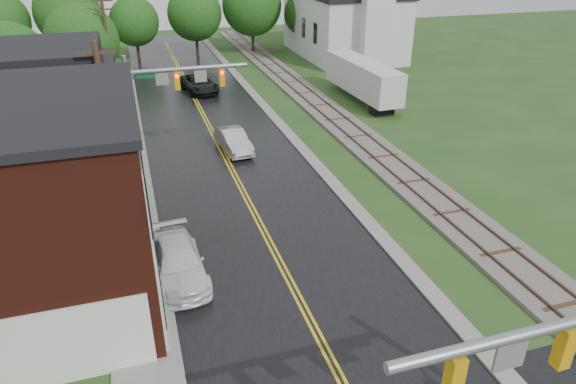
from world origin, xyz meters
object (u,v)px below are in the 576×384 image
utility_pole_b (108,127)px  pickup_white (178,262)px  tree_left_c (13,64)px  semi_trailer (363,78)px  traffic_signal_far (165,91)px  utility_pole_c (108,45)px  sedan_silver (233,141)px  suv_dark (199,84)px  church (348,6)px  tree_left_e (84,42)px

utility_pole_b → pickup_white: bearing=-72.2°
tree_left_c → semi_trailer: bearing=-6.8°
traffic_signal_far → utility_pole_b: (-3.33, -5.00, -0.25)m
pickup_white → semi_trailer: 28.68m
utility_pole_c → tree_left_c: bearing=-149.8°
traffic_signal_far → sedan_silver: 6.17m
suv_dark → semi_trailer: size_ratio=0.51×
sedan_silver → pickup_white: bearing=-117.8°
church → utility_pole_c: bearing=-160.0°
church → pickup_white: bearing=-122.2°
utility_pole_c → sedan_silver: 17.84m
traffic_signal_far → pickup_white: 12.94m
pickup_white → suv_dark: bearing=76.1°
church → sedan_silver: 32.23m
tree_left_e → pickup_white: (4.35, -31.09, -4.07)m
traffic_signal_far → tree_left_e: (-5.38, 18.90, -0.16)m
utility_pole_c → suv_dark: bearing=-1.4°
sedan_silver → tree_left_c: bearing=135.3°
church → traffic_signal_far: church is taller
church → suv_dark: (-19.20, -9.92, -5.06)m
church → utility_pole_b: 41.55m
church → tree_left_e: size_ratio=2.45×
traffic_signal_far → sedan_silver: bearing=17.7°
tree_left_c → sedan_silver: tree_left_c is taller
sedan_silver → suv_dark: bearing=83.6°
utility_pole_c → semi_trailer: utility_pole_c is taller
utility_pole_c → pickup_white: utility_pole_c is taller
tree_left_e → semi_trailer: tree_left_e is taller
tree_left_e → semi_trailer: (23.02, -9.37, -2.70)m
traffic_signal_far → tree_left_c: (-10.38, 12.90, -0.46)m
utility_pole_c → sedan_silver: (7.60, -15.64, -3.99)m
traffic_signal_far → sedan_silver: size_ratio=1.64×
utility_pole_b → pickup_white: 8.53m
utility_pole_b → tree_left_e: utility_pole_b is taller
sedan_silver → semi_trailer: semi_trailer is taller
traffic_signal_far → suv_dark: traffic_signal_far is taller
utility_pole_b → utility_pole_c: same height
suv_dark → pickup_white: 29.49m
traffic_signal_far → utility_pole_c: (-3.33, 17.00, -0.25)m
suv_dark → pickup_white: (-5.30, -29.01, -0.03)m
sedan_silver → pickup_white: 14.55m
utility_pole_c → semi_trailer: bearing=-19.6°
sedan_silver → traffic_signal_far: bearing=-168.7°
sedan_silver → semi_trailer: (13.38, 8.17, 1.38)m
tree_left_c → pickup_white: bearing=-69.6°
church → traffic_signal_far: bearing=-131.3°
church → pickup_white: size_ratio=3.91×
traffic_signal_far → tree_left_c: bearing=128.8°
utility_pole_c → tree_left_c: utility_pole_c is taller
church → suv_dark: size_ratio=3.59×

